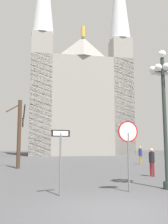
% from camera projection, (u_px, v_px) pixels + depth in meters
% --- Properties ---
extents(ground_plane, '(120.00, 120.00, 0.00)m').
position_uv_depth(ground_plane, '(114.00, 211.00, 6.67)').
color(ground_plane, '#424244').
extents(cathedral, '(17.70, 12.14, 38.00)m').
position_uv_depth(cathedral, '(80.00, 91.00, 42.15)').
color(cathedral, gray).
rests_on(cathedral, ground).
extents(stop_sign, '(0.83, 0.23, 2.76)m').
position_uv_depth(stop_sign, '(128.00, 141.00, 9.61)').
color(stop_sign, slate).
rests_on(stop_sign, ground).
extents(one_way_arrow_sign, '(0.67, 0.34, 2.36)m').
position_uv_depth(one_way_arrow_sign, '(60.00, 153.00, 8.86)').
color(one_way_arrow_sign, slate).
rests_on(one_way_arrow_sign, ground).
extents(street_lamp, '(1.18, 1.18, 5.95)m').
position_uv_depth(street_lamp, '(164.00, 92.00, 10.46)').
color(street_lamp, '#2D3833').
rests_on(street_lamp, ground).
extents(bare_tree, '(1.50, 1.28, 5.23)m').
position_uv_depth(bare_tree, '(19.00, 132.00, 18.61)').
color(bare_tree, '#473323').
rests_on(bare_tree, ground).
extents(pedestrian_walking, '(0.32, 0.32, 1.59)m').
position_uv_depth(pedestrian_walking, '(152.00, 159.00, 13.92)').
color(pedestrian_walking, maroon).
rests_on(pedestrian_walking, ground).
extents(pedestrian_standing, '(0.32, 0.32, 1.60)m').
position_uv_depth(pedestrian_standing, '(140.00, 154.00, 21.89)').
color(pedestrian_standing, olive).
rests_on(pedestrian_standing, ground).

